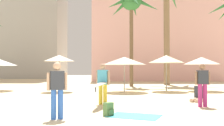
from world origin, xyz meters
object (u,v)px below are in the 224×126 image
cafe_umbrella_4 (124,61)px  person_mid_right (198,94)px  palm_tree_left (131,5)px  backpack (109,110)px  cafe_umbrella_1 (166,59)px  beach_towel (134,116)px  person_far_right (202,83)px  cafe_umbrella_0 (59,58)px  person_far_left (103,83)px  cafe_umbrella_3 (202,61)px  person_mid_center (57,88)px

cafe_umbrella_4 → person_mid_right: bearing=-56.1°
palm_tree_left → backpack: (-1.52, -14.60, -6.84)m
cafe_umbrella_1 → person_mid_right: (0.44, -5.48, -1.83)m
palm_tree_left → beach_towel: bearing=-92.8°
cafe_umbrella_4 → person_mid_right: 6.10m
palm_tree_left → person_far_right: 14.11m
cafe_umbrella_1 → cafe_umbrella_4: cafe_umbrella_1 is taller
cafe_umbrella_0 → cafe_umbrella_1: (7.13, 0.38, -0.05)m
palm_tree_left → cafe_umbrella_4: 7.64m
palm_tree_left → person_far_left: 13.59m
palm_tree_left → backpack: size_ratio=19.98×
cafe_umbrella_3 → cafe_umbrella_4: cafe_umbrella_3 is taller
palm_tree_left → cafe_umbrella_0: size_ratio=3.48×
beach_towel → person_far_left: person_far_left is taller
cafe_umbrella_4 → person_mid_right: cafe_umbrella_4 is taller
cafe_umbrella_1 → cafe_umbrella_3: size_ratio=0.99×
backpack → person_mid_right: bearing=88.0°
person_mid_center → cafe_umbrella_4: bearing=147.9°
person_mid_center → person_far_right: (5.11, 2.63, 0.01)m
backpack → cafe_umbrella_0: bearing=154.1°
palm_tree_left → person_mid_center: bearing=-101.3°
cafe_umbrella_4 → backpack: cafe_umbrella_4 is taller
person_mid_right → palm_tree_left: bearing=-133.9°
palm_tree_left → person_mid_center: size_ratio=4.99×
cafe_umbrella_3 → person_far_right: cafe_umbrella_3 is taller
palm_tree_left → cafe_umbrella_0: palm_tree_left is taller
backpack → cafe_umbrella_4: bearing=128.0°
cafe_umbrella_3 → backpack: cafe_umbrella_3 is taller
cafe_umbrella_4 → person_mid_right: size_ratio=2.67×
person_far_left → person_far_right: 3.97m
cafe_umbrella_4 → person_far_left: (-1.08, -6.29, -1.10)m
cafe_umbrella_1 → person_mid_right: cafe_umbrella_1 is taller
cafe_umbrella_0 → cafe_umbrella_4: 4.31m
cafe_umbrella_4 → beach_towel: bearing=-89.6°
cafe_umbrella_0 → beach_towel: cafe_umbrella_0 is taller
person_far_left → person_mid_center: person_far_left is taller
person_mid_right → backpack: bearing=-12.2°
person_mid_right → cafe_umbrella_0: bearing=-91.2°
person_far_right → backpack: bearing=-65.9°
backpack → person_mid_center: bearing=-116.2°
backpack → person_mid_center: person_mid_center is taller
person_far_right → person_mid_right: bearing=162.5°
cafe_umbrella_1 → palm_tree_left: bearing=112.1°
cafe_umbrella_4 → person_far_left: size_ratio=0.92×
cafe_umbrella_3 → cafe_umbrella_1: bearing=-172.6°
beach_towel → person_far_left: bearing=113.3°
palm_tree_left → person_far_right: bearing=-80.6°
cafe_umbrella_4 → person_far_left: bearing=-99.7°
backpack → person_far_left: 2.72m
cafe_umbrella_3 → cafe_umbrella_4: (-5.29, -0.93, -0.03)m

